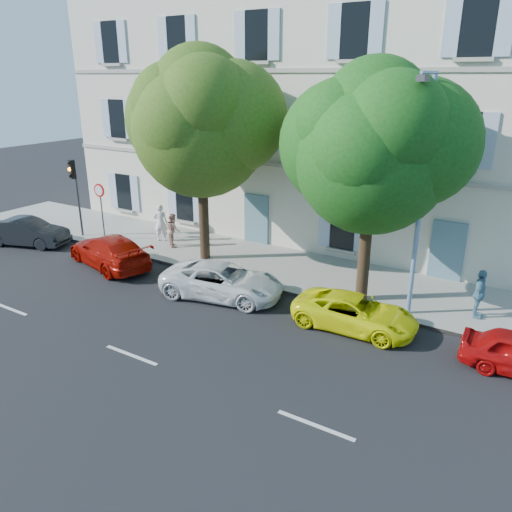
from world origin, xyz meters
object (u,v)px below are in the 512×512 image
Objects in this scene: car_yellow_supercar at (355,313)px; tree_left at (201,130)px; car_dark_sedan at (27,232)px; pedestrian_c at (479,294)px; car_red_coupe at (109,251)px; pedestrian_b at (173,230)px; tree_right at (372,157)px; road_sign at (100,200)px; traffic_light at (74,182)px; street_lamp at (421,187)px; car_white_coupe at (222,281)px; pedestrian_a at (161,223)px.

car_yellow_supercar is 0.47× the size of tree_left.
pedestrian_c is at bearing -100.35° from car_dark_sedan.
car_red_coupe is 2.98× the size of pedestrian_b.
tree_right is (-0.52, 2.01, 4.72)m from car_yellow_supercar.
tree_right is at bearing 0.25° from road_sign.
pedestrian_c is (18.59, 0.87, -1.93)m from traffic_light.
pedestrian_b is at bearing 172.84° from street_lamp.
tree_right is 4.76× the size of pedestrian_c.
car_white_coupe is at bearing -11.07° from traffic_light.
tree_left is (-7.98, 2.49, 5.15)m from car_yellow_supercar.
street_lamp is 4.24m from pedestrian_c.
car_yellow_supercar is at bearing -6.56° from traffic_light.
car_red_coupe is 3.34m from pedestrian_b.
traffic_light is 18.71m from pedestrian_c.
tree_right is 14.96m from traffic_light.
traffic_light is 2.10× the size of pedestrian_a.
traffic_light is (-15.29, 1.76, 2.36)m from car_yellow_supercar.
car_white_coupe is 2.50× the size of pedestrian_a.
street_lamp is 12.16m from pedestrian_b.
traffic_light is 1.69m from road_sign.
pedestrian_b is at bearing 17.11° from road_sign.
road_sign is 0.36× the size of street_lamp.
car_white_coupe is 2.88× the size of pedestrian_b.
car_dark_sedan is 10.41m from tree_left.
pedestrian_a is at bearing 172.98° from tree_right.
car_dark_sedan is 5.55m from car_red_coupe.
road_sign is 1.54× the size of pedestrian_a.
tree_left reaches higher than pedestrian_a.
traffic_light is 0.49× the size of street_lamp.
car_red_coupe is 14.68m from pedestrian_c.
car_white_coupe is 1.19× the size of traffic_light.
tree_left is 1.08× the size of tree_right.
road_sign is at bearing -174.67° from tree_left.
car_dark_sedan is 11.56m from car_white_coupe.
car_red_coupe is 2.59× the size of pedestrian_a.
car_red_coupe is 5.13m from traffic_light.
tree_left is 2.25× the size of traffic_light.
car_yellow_supercar is 4.24m from pedestrian_c.
car_yellow_supercar is 0.52× the size of street_lamp.
road_sign reaches higher than pedestrian_c.
traffic_light is at bearing 88.63° from pedestrian_c.
car_dark_sedan is at bearing 4.91° from pedestrian_a.
car_white_coupe is at bearing -163.98° from street_lamp.
car_red_coupe is 3.53m from pedestrian_a.
pedestrian_b is (1.03, -0.29, -0.12)m from pedestrian_a.
tree_left is (-2.88, 2.73, 5.07)m from car_white_coupe.
pedestrian_a is at bearing 165.73° from tree_left.
pedestrian_c is (11.27, 0.14, -4.72)m from tree_left.
road_sign is 3.07m from pedestrian_a.
street_lamp is (1.27, 1.59, 4.00)m from car_yellow_supercar.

